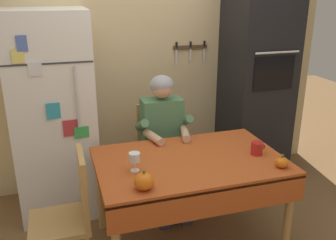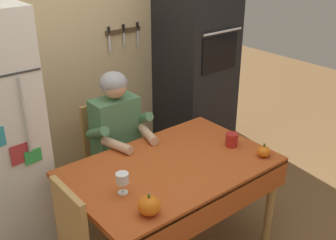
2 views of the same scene
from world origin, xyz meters
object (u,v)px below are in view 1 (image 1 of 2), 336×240
at_px(chair_behind_person, 158,148).
at_px(seated_person, 164,133).
at_px(wall_oven, 256,82).
at_px(chair_left_side, 70,211).
at_px(refrigerator, 54,115).
at_px(pumpkin_medium, 144,181).
at_px(coffee_mug, 257,148).
at_px(pumpkin_large, 282,162).
at_px(dining_table, 191,170).
at_px(wine_glass, 134,158).

xyz_separation_m(chair_behind_person, seated_person, (0.00, -0.19, 0.23)).
bearing_deg(wall_oven, chair_left_side, -153.20).
bearing_deg(refrigerator, chair_behind_person, -5.61).
height_order(chair_left_side, pumpkin_medium, chair_left_side).
distance_m(wall_oven, pumpkin_medium, 1.94).
height_order(coffee_mug, pumpkin_large, same).
relative_size(dining_table, pumpkin_large, 14.03).
bearing_deg(pumpkin_medium, coffee_mug, 15.05).
height_order(chair_behind_person, coffee_mug, chair_behind_person).
bearing_deg(wall_oven, dining_table, -138.69).
relative_size(coffee_mug, pumpkin_large, 1.19).
xyz_separation_m(chair_left_side, wine_glass, (0.46, 0.02, 0.33)).
relative_size(wall_oven, pumpkin_large, 21.05).
xyz_separation_m(refrigerator, chair_behind_person, (0.92, -0.09, -0.39)).
bearing_deg(chair_left_side, wine_glass, 2.04).
distance_m(wall_oven, wine_glass, 1.79).
distance_m(dining_table, chair_left_side, 0.91).
distance_m(refrigerator, pumpkin_large, 1.94).
bearing_deg(chair_left_side, refrigerator, 92.98).
xyz_separation_m(chair_behind_person, coffee_mug, (0.55, -0.84, 0.28)).
bearing_deg(seated_person, wine_glass, -122.08).
xyz_separation_m(coffee_mug, pumpkin_medium, (-0.95, -0.26, 0.01)).
height_order(dining_table, chair_left_side, chair_left_side).
distance_m(wall_oven, chair_left_side, 2.25).
bearing_deg(refrigerator, dining_table, -42.91).
bearing_deg(dining_table, refrigerator, 137.09).
height_order(wall_oven, dining_table, wall_oven).
bearing_deg(pumpkin_large, dining_table, 152.37).
bearing_deg(wall_oven, wine_glass, -146.92).
height_order(chair_behind_person, pumpkin_large, chair_behind_person).
relative_size(chair_behind_person, pumpkin_large, 9.32).
relative_size(wall_oven, seated_person, 1.69).
xyz_separation_m(chair_behind_person, wine_glass, (-0.41, -0.84, 0.33)).
relative_size(refrigerator, pumpkin_large, 18.04).
bearing_deg(chair_behind_person, refrigerator, 174.39).
relative_size(pumpkin_large, pumpkin_medium, 0.75).
bearing_deg(wine_glass, wall_oven, 33.08).
height_order(chair_behind_person, pumpkin_medium, chair_behind_person).
relative_size(chair_behind_person, wine_glass, 6.74).
relative_size(wall_oven, pumpkin_medium, 15.86).
bearing_deg(pumpkin_large, pumpkin_medium, -179.68).
relative_size(dining_table, pumpkin_medium, 10.57).
height_order(chair_behind_person, chair_left_side, same).
bearing_deg(coffee_mug, pumpkin_medium, -164.95).
height_order(dining_table, seated_person, seated_person).
height_order(dining_table, coffee_mug, coffee_mug).
bearing_deg(wall_oven, pumpkin_medium, -140.32).
distance_m(wall_oven, seated_person, 1.17).
distance_m(seated_person, wine_glass, 0.77).
xyz_separation_m(chair_left_side, coffee_mug, (1.42, 0.01, 0.28)).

